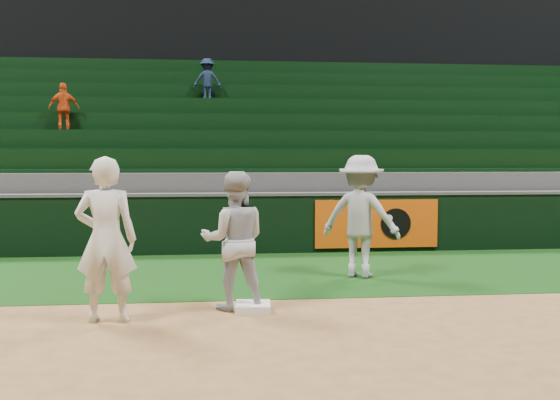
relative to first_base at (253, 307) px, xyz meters
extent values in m
plane|color=brown|center=(-0.13, -0.33, -0.05)|extent=(70.00, 70.00, 0.00)
cube|color=black|center=(-0.13, 2.67, -0.05)|extent=(36.00, 4.20, 0.01)
cube|color=black|center=(-0.13, 17.12, 5.95)|extent=(40.00, 12.00, 12.00)
cube|color=white|center=(0.00, 0.00, 0.00)|extent=(0.48, 0.48, 0.10)
imported|color=silver|center=(-1.79, -0.35, 0.95)|extent=(0.74, 0.49, 2.00)
imported|color=#A7AAB2|center=(-0.23, 0.14, 0.85)|extent=(0.88, 0.69, 1.81)
imported|color=#9FA1AC|center=(1.91, 2.08, 0.96)|extent=(1.50, 1.28, 2.01)
cube|color=black|center=(-0.13, 4.87, 0.55)|extent=(36.00, 0.35, 1.20)
cube|color=#D84C0A|center=(2.87, 4.68, 0.55)|extent=(2.60, 0.05, 1.00)
cylinder|color=black|center=(3.27, 4.65, 0.55)|extent=(0.64, 0.02, 0.64)
cylinder|color=white|center=(3.12, 4.63, 0.67)|extent=(0.14, 0.02, 0.14)
cube|color=#424244|center=(-0.13, 4.87, 1.17)|extent=(36.00, 0.40, 0.06)
cube|color=#3B3B3E|center=(-0.13, 5.59, 0.77)|extent=(36.00, 0.85, 1.65)
cube|color=black|center=(-0.13, 5.85, 1.85)|extent=(36.00, 0.14, 0.50)
cube|color=black|center=(-0.13, 5.68, 1.64)|extent=(36.00, 0.45, 0.08)
cube|color=#3B3B3E|center=(-0.13, 6.44, 1.00)|extent=(36.00, 0.85, 2.10)
cube|color=black|center=(-0.13, 6.70, 2.30)|extent=(36.00, 0.14, 0.50)
cube|color=black|center=(-0.13, 6.53, 2.09)|extent=(36.00, 0.45, 0.08)
cube|color=#3B3B3E|center=(-0.13, 7.29, 1.22)|extent=(36.00, 0.85, 2.55)
cube|color=black|center=(-0.13, 7.55, 2.75)|extent=(36.00, 0.14, 0.50)
cube|color=black|center=(-0.13, 7.38, 2.54)|extent=(36.00, 0.45, 0.08)
cube|color=#3B3B3E|center=(-0.13, 8.14, 1.45)|extent=(36.00, 0.85, 3.00)
cube|color=black|center=(-0.13, 8.40, 3.20)|extent=(36.00, 0.14, 0.50)
cube|color=black|center=(-0.13, 8.23, 2.99)|extent=(36.00, 0.45, 0.08)
cube|color=#3B3B3E|center=(-0.13, 8.99, 1.67)|extent=(36.00, 0.85, 3.45)
cube|color=black|center=(-0.13, 9.25, 3.65)|extent=(36.00, 0.14, 0.50)
cube|color=black|center=(-0.13, 9.08, 3.44)|extent=(36.00, 0.45, 0.08)
cube|color=#3B3B3E|center=(-0.13, 9.84, 1.90)|extent=(36.00, 0.85, 3.90)
cube|color=black|center=(-0.13, 10.10, 4.10)|extent=(36.00, 0.14, 0.50)
cube|color=black|center=(-0.13, 9.93, 3.89)|extent=(36.00, 0.45, 0.08)
cube|color=#3B3B3E|center=(-0.13, 10.69, 2.12)|extent=(36.00, 0.85, 4.35)
cube|color=black|center=(-0.13, 10.95, 4.55)|extent=(36.00, 0.14, 0.50)
cube|color=black|center=(-0.13, 10.78, 4.34)|extent=(36.00, 0.45, 0.08)
imported|color=#C13E12|center=(-3.99, 7.25, 3.09)|extent=(0.74, 0.45, 1.18)
imported|color=#0F1A34|center=(-0.66, 8.95, 3.98)|extent=(0.75, 0.44, 1.15)
camera|label=1|loc=(-0.48, -7.95, 1.95)|focal=40.00mm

